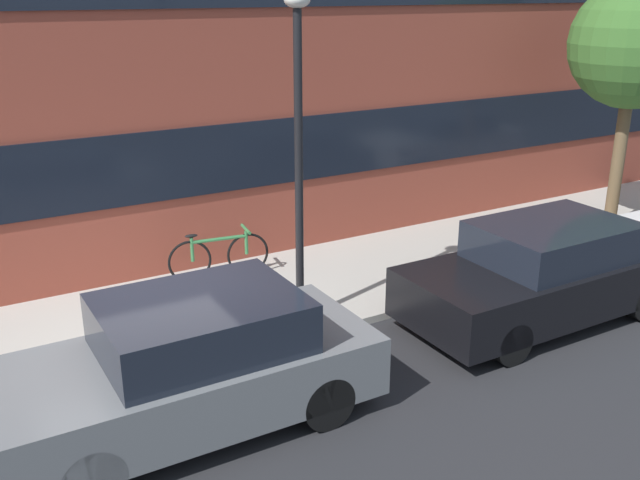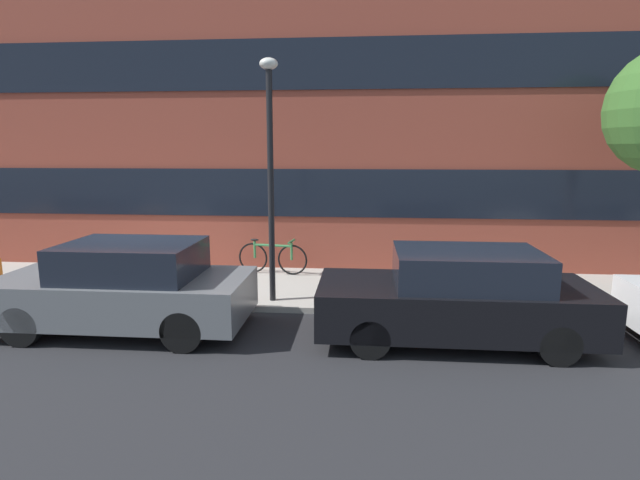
{
  "view_description": "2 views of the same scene",
  "coord_description": "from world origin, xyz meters",
  "px_view_note": "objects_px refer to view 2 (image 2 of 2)",
  "views": [
    {
      "loc": [
        -2.02,
        -7.49,
        4.49
      ],
      "look_at": [
        2.45,
        0.17,
        1.34
      ],
      "focal_mm": 40.0,
      "sensor_mm": 36.0,
      "label": 1
    },
    {
      "loc": [
        3.95,
        -8.47,
        2.91
      ],
      "look_at": [
        3.18,
        0.22,
        1.31
      ],
      "focal_mm": 28.0,
      "sensor_mm": 36.0,
      "label": 2
    }
  ],
  "objects_px": {
    "parked_car_grey": "(126,287)",
    "bicycle": "(273,257)",
    "lamp_post": "(270,154)",
    "parked_car_black": "(457,297)"
  },
  "relations": [
    {
      "from": "parked_car_black",
      "to": "lamp_post",
      "type": "distance_m",
      "value": 4.04
    },
    {
      "from": "lamp_post",
      "to": "bicycle",
      "type": "bearing_deg",
      "value": 100.31
    },
    {
      "from": "bicycle",
      "to": "lamp_post",
      "type": "height_order",
      "value": "lamp_post"
    },
    {
      "from": "parked_car_black",
      "to": "bicycle",
      "type": "distance_m",
      "value": 4.91
    },
    {
      "from": "parked_car_grey",
      "to": "bicycle",
      "type": "relative_size",
      "value": 2.46
    },
    {
      "from": "parked_car_grey",
      "to": "bicycle",
      "type": "height_order",
      "value": "parked_car_grey"
    },
    {
      "from": "parked_car_black",
      "to": "bicycle",
      "type": "relative_size",
      "value": 2.55
    },
    {
      "from": "parked_car_grey",
      "to": "bicycle",
      "type": "distance_m",
      "value": 3.88
    },
    {
      "from": "bicycle",
      "to": "lamp_post",
      "type": "relative_size",
      "value": 0.37
    },
    {
      "from": "parked_car_grey",
      "to": "parked_car_black",
      "type": "height_order",
      "value": "parked_car_grey"
    }
  ]
}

